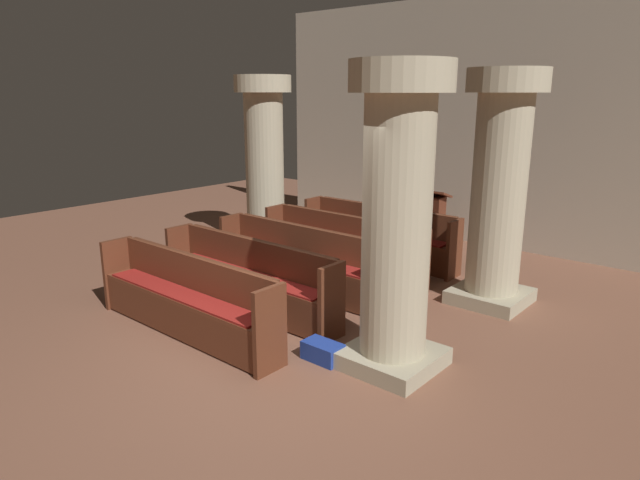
# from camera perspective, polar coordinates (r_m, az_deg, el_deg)

# --- Properties ---
(ground_plane) EXTENTS (19.20, 19.20, 0.00)m
(ground_plane) POSITION_cam_1_polar(r_m,az_deg,el_deg) (6.25, -6.05, -11.84)
(ground_plane) COLOR brown
(back_wall) EXTENTS (10.00, 0.16, 4.50)m
(back_wall) POSITION_cam_1_polar(r_m,az_deg,el_deg) (10.71, 18.35, 11.19)
(back_wall) COLOR beige
(back_wall) RESTS_ON ground
(pew_row_0) EXTENTS (2.93, 0.47, 0.93)m
(pew_row_0) POSITION_cam_1_polar(r_m,az_deg,el_deg) (9.51, 5.93, 0.80)
(pew_row_0) COLOR brown
(pew_row_0) RESTS_ON ground
(pew_row_1) EXTENTS (2.93, 0.46, 0.93)m
(pew_row_1) POSITION_cam_1_polar(r_m,az_deg,el_deg) (8.74, 2.23, -0.39)
(pew_row_1) COLOR brown
(pew_row_1) RESTS_ON ground
(pew_row_2) EXTENTS (2.93, 0.46, 0.93)m
(pew_row_2) POSITION_cam_1_polar(r_m,az_deg,el_deg) (8.02, -2.17, -1.81)
(pew_row_2) COLOR brown
(pew_row_2) RESTS_ON ground
(pew_row_3) EXTENTS (2.93, 0.47, 0.93)m
(pew_row_3) POSITION_cam_1_polar(r_m,az_deg,el_deg) (7.36, -7.40, -3.47)
(pew_row_3) COLOR brown
(pew_row_3) RESTS_ON ground
(pew_row_4) EXTENTS (2.93, 0.46, 0.93)m
(pew_row_4) POSITION_cam_1_polar(r_m,az_deg,el_deg) (6.78, -13.62, -5.41)
(pew_row_4) COLOR brown
(pew_row_4) RESTS_ON ground
(pillar_aisle_side) EXTENTS (1.02, 1.02, 3.10)m
(pillar_aisle_side) POSITION_cam_1_polar(r_m,az_deg,el_deg) (7.68, 17.83, 5.29)
(pillar_aisle_side) COLOR tan
(pillar_aisle_side) RESTS_ON ground
(pillar_far_side) EXTENTS (1.02, 1.02, 3.10)m
(pillar_far_side) POSITION_cam_1_polar(r_m,az_deg,el_deg) (10.42, -5.70, 8.28)
(pillar_far_side) COLOR tan
(pillar_far_side) RESTS_ON ground
(pillar_aisle_rear) EXTENTS (1.00, 1.00, 3.10)m
(pillar_aisle_rear) POSITION_cam_1_polar(r_m,az_deg,el_deg) (5.55, 7.85, 2.40)
(pillar_aisle_rear) COLOR tan
(pillar_aisle_rear) RESTS_ON ground
(lectern) EXTENTS (0.48, 0.45, 1.08)m
(lectern) POSITION_cam_1_polar(r_m,az_deg,el_deg) (10.51, 11.64, 1.66)
(lectern) COLOR #492215
(lectern) RESTS_ON ground
(hymn_book) EXTENTS (0.15, 0.20, 0.03)m
(hymn_book) POSITION_cam_1_polar(r_m,az_deg,el_deg) (9.33, 9.05, 3.17)
(hymn_book) COLOR navy
(hymn_book) RESTS_ON pew_row_0
(kneeler_box_blue) EXTENTS (0.43, 0.25, 0.20)m
(kneeler_box_blue) POSITION_cam_1_polar(r_m,az_deg,el_deg) (6.12, 0.28, -11.32)
(kneeler_box_blue) COLOR navy
(kneeler_box_blue) RESTS_ON ground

